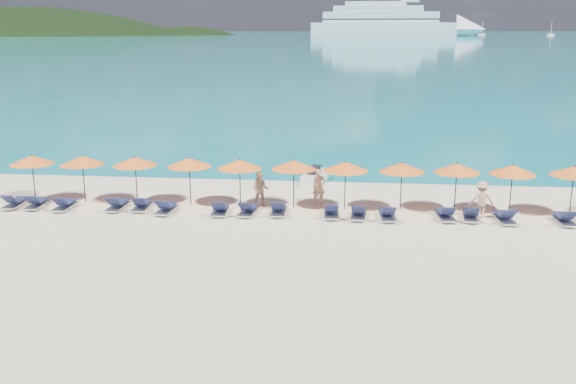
# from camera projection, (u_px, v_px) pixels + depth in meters

# --- Properties ---
(ground) EXTENTS (1400.00, 1400.00, 0.00)m
(ground) POSITION_uv_depth(u_px,v_px,m) (280.00, 241.00, 25.05)
(ground) COLOR beige
(sea) EXTENTS (1600.00, 1300.00, 0.01)m
(sea) POSITION_uv_depth(u_px,v_px,m) (352.00, 34.00, 660.57)
(sea) COLOR #1FA9B2
(sea) RESTS_ON ground
(headland_main) EXTENTS (374.00, 242.00, 126.50)m
(headland_main) POSITION_uv_depth(u_px,v_px,m) (20.00, 78.00, 583.95)
(headland_main) COLOR black
(headland_main) RESTS_ON ground
(headland_small) EXTENTS (162.00, 126.00, 85.50)m
(headland_small) POSITION_uv_depth(u_px,v_px,m) (187.00, 74.00, 587.76)
(headland_small) COLOR black
(headland_small) RESTS_ON ground
(cruise_ship) EXTENTS (142.90, 33.87, 39.41)m
(cruise_ship) POSITION_uv_depth(u_px,v_px,m) (399.00, 23.00, 528.09)
(cruise_ship) COLOR silver
(cruise_ship) RESTS_ON ground
(sailboat_near) EXTENTS (6.25, 2.08, 11.46)m
(sailboat_near) POSITION_uv_depth(u_px,v_px,m) (482.00, 34.00, 557.84)
(sailboat_near) COLOR silver
(sailboat_near) RESTS_ON ground
(sailboat_far) EXTENTS (6.12, 2.04, 11.22)m
(sailboat_far) POSITION_uv_depth(u_px,v_px,m) (551.00, 34.00, 544.16)
(sailboat_far) COLOR silver
(sailboat_far) RESTS_ON ground
(jetski) EXTENTS (1.40, 2.53, 0.85)m
(jetski) POSITION_uv_depth(u_px,v_px,m) (315.00, 176.00, 34.21)
(jetski) COLOR white
(jetski) RESTS_ON ground
(beachgoer_a) EXTENTS (0.70, 0.57, 1.68)m
(beachgoer_a) POSITION_uv_depth(u_px,v_px,m) (319.00, 187.00, 29.99)
(beachgoer_a) COLOR tan
(beachgoer_a) RESTS_ON ground
(beachgoer_b) EXTENTS (0.81, 0.51, 1.61)m
(beachgoer_b) POSITION_uv_depth(u_px,v_px,m) (260.00, 189.00, 29.69)
(beachgoer_b) COLOR tan
(beachgoer_b) RESTS_ON ground
(beachgoer_c) EXTENTS (1.07, 0.51, 1.64)m
(beachgoer_c) POSITION_uv_depth(u_px,v_px,m) (482.00, 200.00, 27.86)
(beachgoer_c) COLOR tan
(beachgoer_c) RESTS_ON ground
(umbrella_0) EXTENTS (2.10, 2.10, 2.28)m
(umbrella_0) POSITION_uv_depth(u_px,v_px,m) (32.00, 160.00, 30.22)
(umbrella_0) COLOR black
(umbrella_0) RESTS_ON ground
(umbrella_1) EXTENTS (2.10, 2.10, 2.28)m
(umbrella_1) POSITION_uv_depth(u_px,v_px,m) (82.00, 160.00, 30.10)
(umbrella_1) COLOR black
(umbrella_1) RESTS_ON ground
(umbrella_2) EXTENTS (2.10, 2.10, 2.28)m
(umbrella_2) POSITION_uv_depth(u_px,v_px,m) (135.00, 161.00, 29.92)
(umbrella_2) COLOR black
(umbrella_2) RESTS_ON ground
(umbrella_3) EXTENTS (2.10, 2.10, 2.28)m
(umbrella_3) POSITION_uv_depth(u_px,v_px,m) (189.00, 162.00, 29.68)
(umbrella_3) COLOR black
(umbrella_3) RESTS_ON ground
(umbrella_4) EXTENTS (2.10, 2.10, 2.28)m
(umbrella_4) POSITION_uv_depth(u_px,v_px,m) (240.00, 164.00, 29.29)
(umbrella_4) COLOR black
(umbrella_4) RESTS_ON ground
(umbrella_5) EXTENTS (2.10, 2.10, 2.28)m
(umbrella_5) POSITION_uv_depth(u_px,v_px,m) (294.00, 165.00, 29.15)
(umbrella_5) COLOR black
(umbrella_5) RESTS_ON ground
(umbrella_6) EXTENTS (2.10, 2.10, 2.28)m
(umbrella_6) POSITION_uv_depth(u_px,v_px,m) (346.00, 166.00, 28.83)
(umbrella_6) COLOR black
(umbrella_6) RESTS_ON ground
(umbrella_7) EXTENTS (2.10, 2.10, 2.28)m
(umbrella_7) POSITION_uv_depth(u_px,v_px,m) (402.00, 167.00, 28.65)
(umbrella_7) COLOR black
(umbrella_7) RESTS_ON ground
(umbrella_8) EXTENTS (2.10, 2.10, 2.28)m
(umbrella_8) POSITION_uv_depth(u_px,v_px,m) (457.00, 168.00, 28.49)
(umbrella_8) COLOR black
(umbrella_8) RESTS_ON ground
(umbrella_9) EXTENTS (2.10, 2.10, 2.28)m
(umbrella_9) POSITION_uv_depth(u_px,v_px,m) (513.00, 170.00, 28.15)
(umbrella_9) COLOR black
(umbrella_9) RESTS_ON ground
(umbrella_10) EXTENTS (2.10, 2.10, 2.28)m
(umbrella_10) POSITION_uv_depth(u_px,v_px,m) (574.00, 171.00, 27.91)
(umbrella_10) COLOR black
(umbrella_10) RESTS_ON ground
(lounger_0) EXTENTS (0.70, 1.73, 0.66)m
(lounger_0) POSITION_uv_depth(u_px,v_px,m) (15.00, 202.00, 29.65)
(lounger_0) COLOR silver
(lounger_0) RESTS_ON ground
(lounger_1) EXTENTS (0.75, 1.74, 0.66)m
(lounger_1) POSITION_uv_depth(u_px,v_px,m) (37.00, 203.00, 29.56)
(lounger_1) COLOR silver
(lounger_1) RESTS_ON ground
(lounger_2) EXTENTS (0.63, 1.70, 0.66)m
(lounger_2) POSITION_uv_depth(u_px,v_px,m) (65.00, 204.00, 29.27)
(lounger_2) COLOR silver
(lounger_2) RESTS_ON ground
(lounger_3) EXTENTS (0.68, 1.72, 0.66)m
(lounger_3) POSITION_uv_depth(u_px,v_px,m) (118.00, 205.00, 29.24)
(lounger_3) COLOR silver
(lounger_3) RESTS_ON ground
(lounger_4) EXTENTS (0.73, 1.74, 0.66)m
(lounger_4) POSITION_uv_depth(u_px,v_px,m) (142.00, 205.00, 29.24)
(lounger_4) COLOR silver
(lounger_4) RESTS_ON ground
(lounger_5) EXTENTS (0.74, 1.74, 0.66)m
(lounger_5) POSITION_uv_depth(u_px,v_px,m) (167.00, 208.00, 28.74)
(lounger_5) COLOR silver
(lounger_5) RESTS_ON ground
(lounger_6) EXTENTS (0.70, 1.73, 0.66)m
(lounger_6) POSITION_uv_depth(u_px,v_px,m) (220.00, 209.00, 28.53)
(lounger_6) COLOR silver
(lounger_6) RESTS_ON ground
(lounger_7) EXTENTS (0.76, 1.74, 0.66)m
(lounger_7) POSITION_uv_depth(u_px,v_px,m) (248.00, 210.00, 28.47)
(lounger_7) COLOR silver
(lounger_7) RESTS_ON ground
(lounger_8) EXTENTS (0.65, 1.71, 0.66)m
(lounger_8) POSITION_uv_depth(u_px,v_px,m) (279.00, 209.00, 28.51)
(lounger_8) COLOR silver
(lounger_8) RESTS_ON ground
(lounger_9) EXTENTS (0.72, 1.74, 0.66)m
(lounger_9) POSITION_uv_depth(u_px,v_px,m) (331.00, 212.00, 28.13)
(lounger_9) COLOR silver
(lounger_9) RESTS_ON ground
(lounger_10) EXTENTS (0.73, 1.74, 0.66)m
(lounger_10) POSITION_uv_depth(u_px,v_px,m) (359.00, 213.00, 27.95)
(lounger_10) COLOR silver
(lounger_10) RESTS_ON ground
(lounger_11) EXTENTS (0.74, 1.74, 0.66)m
(lounger_11) POSITION_uv_depth(u_px,v_px,m) (387.00, 214.00, 27.79)
(lounger_11) COLOR silver
(lounger_11) RESTS_ON ground
(lounger_12) EXTENTS (0.77, 1.75, 0.66)m
(lounger_12) POSITION_uv_depth(u_px,v_px,m) (445.00, 214.00, 27.76)
(lounger_12) COLOR silver
(lounger_12) RESTS_ON ground
(lounger_13) EXTENTS (0.75, 1.74, 0.66)m
(lounger_13) POSITION_uv_depth(u_px,v_px,m) (471.00, 215.00, 27.70)
(lounger_13) COLOR silver
(lounger_13) RESTS_ON ground
(lounger_14) EXTENTS (0.78, 1.75, 0.66)m
(lounger_14) POSITION_uv_depth(u_px,v_px,m) (504.00, 217.00, 27.35)
(lounger_14) COLOR silver
(lounger_14) RESTS_ON ground
(lounger_15) EXTENTS (0.66, 1.71, 0.66)m
(lounger_15) POSITION_uv_depth(u_px,v_px,m) (564.00, 219.00, 27.14)
(lounger_15) COLOR silver
(lounger_15) RESTS_ON ground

